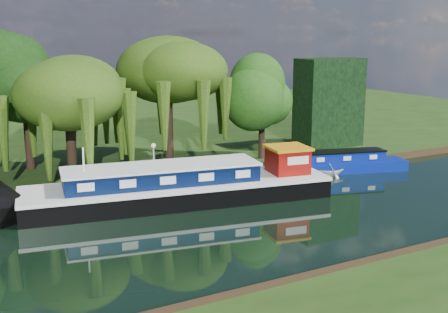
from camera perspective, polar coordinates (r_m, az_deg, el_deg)
ground at (r=31.51m, az=-0.85°, el=-7.33°), size 120.00×120.00×0.00m
far_bank at (r=62.70m, az=-15.41°, el=2.41°), size 120.00×52.00×0.45m
dutch_barge at (r=36.11m, az=-4.32°, el=-3.07°), size 20.13×7.63×4.15m
narrowboat at (r=44.49m, az=10.67°, el=-0.78°), size 12.60×5.34×1.82m
white_cruiser at (r=43.57m, az=10.82°, el=-1.95°), size 2.49×2.27×1.12m
willow_left at (r=40.97m, az=-15.54°, el=6.02°), size 6.83×6.83×8.19m
willow_right at (r=44.62m, az=-5.74°, el=7.79°), size 7.47×7.47×9.10m
tree_far_mid at (r=44.65m, az=-19.59°, el=7.00°), size 5.80×5.80×9.49m
tree_far_right at (r=46.12m, az=3.91°, el=6.07°), size 4.54×4.54×7.42m
conifer_hedge at (r=52.26m, az=10.61°, el=5.40°), size 6.00×3.00×8.00m
lamppost at (r=40.29m, az=-7.16°, el=0.54°), size 0.36×0.36×2.56m
mooring_posts at (r=38.37m, az=-7.35°, el=-2.32°), size 19.16×0.16×1.00m
reeds_near at (r=29.60m, az=18.28°, el=-8.19°), size 33.70×1.50×1.10m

